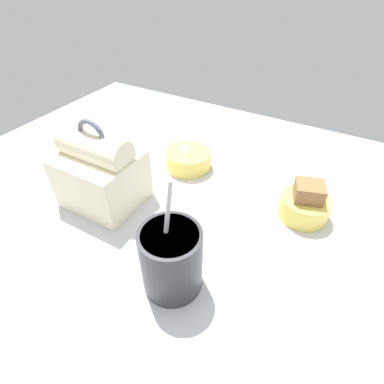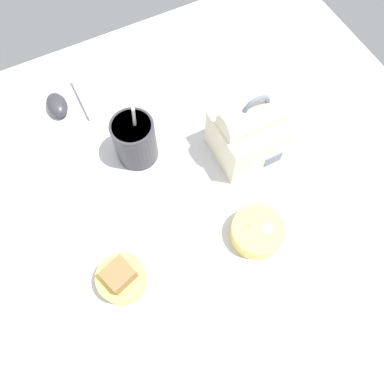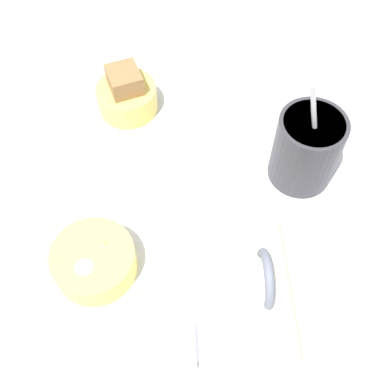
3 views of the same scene
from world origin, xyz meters
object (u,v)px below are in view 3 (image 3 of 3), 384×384
object	(u,v)px
lunch_bag	(255,309)
bento_bowl_sandwich	(127,95)
bento_bowl_snacks	(95,261)
soup_cup	(306,148)

from	to	relation	value
lunch_bag	bento_bowl_sandwich	size ratio (longest dim) A/B	1.95
bento_bowl_snacks	lunch_bag	bearing A→B (deg)	64.92
lunch_bag	soup_cup	world-z (taller)	soup_cup
soup_cup	bento_bowl_sandwich	bearing A→B (deg)	-119.07
bento_bowl_sandwich	soup_cup	bearing A→B (deg)	60.93
lunch_bag	bento_bowl_snacks	distance (cm)	22.90
soup_cup	bento_bowl_snacks	bearing A→B (deg)	-64.47
soup_cup	bento_bowl_snacks	xyz separation A→B (cm)	(14.78, -30.94, -3.81)
bento_bowl_sandwich	bento_bowl_snacks	xyz separation A→B (cm)	(29.86, -3.80, -0.68)
bento_bowl_sandwich	bento_bowl_snacks	distance (cm)	30.11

